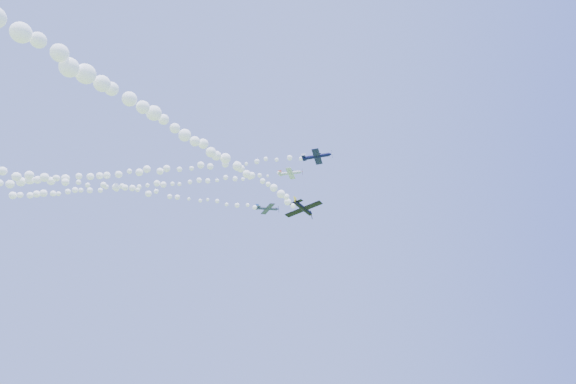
{
  "coord_description": "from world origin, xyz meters",
  "views": [
    {
      "loc": [
        5.55,
        -102.84,
        6.43
      ],
      "look_at": [
        3.3,
        -4.75,
        44.89
      ],
      "focal_mm": 30.0,
      "sensor_mm": 36.0,
      "label": 1
    }
  ],
  "objects_px": {
    "plane_grey": "(268,208)",
    "plane_white": "(290,173)",
    "plane_navy": "(317,156)",
    "plane_black": "(303,208)"
  },
  "relations": [
    {
      "from": "plane_white",
      "to": "plane_grey",
      "type": "xyz_separation_m",
      "value": [
        -5.77,
        2.48,
        -8.52
      ]
    },
    {
      "from": "plane_white",
      "to": "plane_black",
      "type": "height_order",
      "value": "plane_white"
    },
    {
      "from": "plane_navy",
      "to": "plane_black",
      "type": "distance_m",
      "value": 12.9
    },
    {
      "from": "plane_white",
      "to": "plane_navy",
      "type": "relative_size",
      "value": 0.97
    },
    {
      "from": "plane_grey",
      "to": "plane_white",
      "type": "bearing_deg",
      "value": -48.58
    },
    {
      "from": "plane_white",
      "to": "plane_navy",
      "type": "height_order",
      "value": "plane_white"
    },
    {
      "from": "plane_navy",
      "to": "plane_white",
      "type": "bearing_deg",
      "value": 114.98
    },
    {
      "from": "plane_black",
      "to": "plane_grey",
      "type": "bearing_deg",
      "value": 46.16
    },
    {
      "from": "plane_white",
      "to": "plane_navy",
      "type": "bearing_deg",
      "value": -64.97
    },
    {
      "from": "plane_navy",
      "to": "plane_black",
      "type": "bearing_deg",
      "value": -129.14
    }
  ]
}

